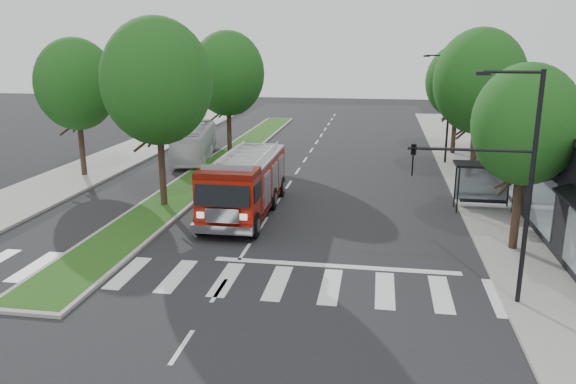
% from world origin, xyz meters
% --- Properties ---
extents(ground, '(140.00, 140.00, 0.00)m').
position_xyz_m(ground, '(0.00, 0.00, 0.00)').
color(ground, black).
rests_on(ground, ground).
extents(sidewalk_right, '(5.00, 80.00, 0.15)m').
position_xyz_m(sidewalk_right, '(12.50, 10.00, 0.07)').
color(sidewalk_right, gray).
rests_on(sidewalk_right, ground).
extents(sidewalk_left, '(5.00, 80.00, 0.15)m').
position_xyz_m(sidewalk_left, '(-14.50, 10.00, 0.07)').
color(sidewalk_left, gray).
rests_on(sidewalk_left, ground).
extents(median, '(3.00, 50.00, 0.15)m').
position_xyz_m(median, '(-6.00, 18.00, 0.08)').
color(median, gray).
rests_on(median, ground).
extents(bus_shelter, '(3.20, 1.60, 2.61)m').
position_xyz_m(bus_shelter, '(11.20, 8.15, 2.04)').
color(bus_shelter, black).
rests_on(bus_shelter, ground).
extents(tree_right_near, '(4.40, 4.40, 8.05)m').
position_xyz_m(tree_right_near, '(11.50, 2.00, 5.51)').
color(tree_right_near, black).
rests_on(tree_right_near, ground).
extents(tree_right_mid, '(5.60, 5.60, 9.72)m').
position_xyz_m(tree_right_mid, '(11.50, 14.00, 6.49)').
color(tree_right_mid, black).
rests_on(tree_right_mid, ground).
extents(tree_right_far, '(5.00, 5.00, 8.73)m').
position_xyz_m(tree_right_far, '(11.50, 24.00, 5.84)').
color(tree_right_far, black).
rests_on(tree_right_far, ground).
extents(tree_median_near, '(5.80, 5.80, 10.16)m').
position_xyz_m(tree_median_near, '(-6.00, 6.00, 6.81)').
color(tree_median_near, black).
rests_on(tree_median_near, ground).
extents(tree_median_far, '(5.60, 5.60, 9.72)m').
position_xyz_m(tree_median_far, '(-6.00, 20.00, 6.49)').
color(tree_median_far, black).
rests_on(tree_median_far, ground).
extents(tree_left_mid, '(5.20, 5.20, 9.16)m').
position_xyz_m(tree_left_mid, '(-14.00, 12.00, 6.16)').
color(tree_left_mid, black).
rests_on(tree_left_mid, ground).
extents(streetlight_right_near, '(4.08, 0.22, 8.00)m').
position_xyz_m(streetlight_right_near, '(9.61, -3.50, 4.67)').
color(streetlight_right_near, black).
rests_on(streetlight_right_near, ground).
extents(streetlight_right_far, '(2.11, 0.20, 8.00)m').
position_xyz_m(streetlight_right_far, '(10.35, 20.00, 4.48)').
color(streetlight_right_far, black).
rests_on(streetlight_right_far, ground).
extents(fire_engine, '(2.99, 9.56, 3.31)m').
position_xyz_m(fire_engine, '(-1.28, 5.51, 1.59)').
color(fire_engine, '#590C04').
rests_on(fire_engine, ground).
extents(city_bus, '(3.75, 9.66, 2.63)m').
position_xyz_m(city_bus, '(-8.50, 18.95, 1.31)').
color(city_bus, silver).
rests_on(city_bus, ground).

